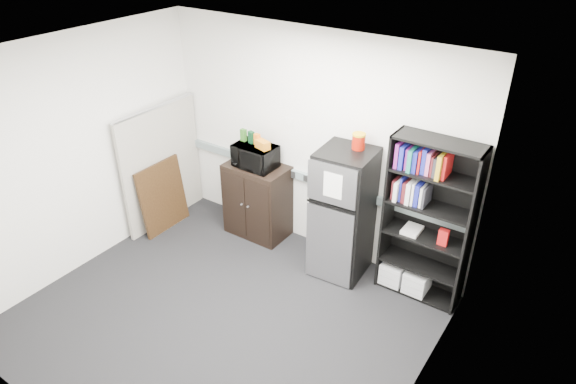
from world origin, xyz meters
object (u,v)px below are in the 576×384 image
(microwave, at_px, (255,156))
(refrigerator, at_px, (343,214))
(cubicle_partition, at_px, (162,165))
(cabinet, at_px, (257,200))
(bookshelf, at_px, (426,218))

(microwave, relative_size, refrigerator, 0.33)
(cubicle_partition, height_order, refrigerator, cubicle_partition)
(cabinet, relative_size, refrigerator, 0.63)
(bookshelf, relative_size, refrigerator, 1.20)
(bookshelf, bearing_deg, cubicle_partition, -171.87)
(bookshelf, height_order, refrigerator, bookshelf)
(microwave, bearing_deg, cubicle_partition, -161.98)
(cubicle_partition, xyz_separation_m, cabinet, (1.24, 0.42, -0.32))
(refrigerator, bearing_deg, microwave, 172.88)
(bookshelf, distance_m, cabinet, 2.22)
(cabinet, bearing_deg, cubicle_partition, -161.22)
(refrigerator, bearing_deg, cubicle_partition, -176.52)
(bookshelf, height_order, microwave, bookshelf)
(cubicle_partition, relative_size, microwave, 3.14)
(bookshelf, xyz_separation_m, cabinet, (-2.17, -0.07, -0.48))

